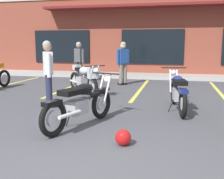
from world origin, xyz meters
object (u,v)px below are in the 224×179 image
at_px(motorcycle_foreground_classic, 81,103).
at_px(person_in_shorts_foreground, 123,61).
at_px(person_near_building, 79,59).
at_px(helmet_on_pavement, 123,137).
at_px(person_in_black_shirt, 48,70).
at_px(motorcycle_blue_standard, 178,91).
at_px(motorcycle_black_cruiser, 84,78).

xyz_separation_m(motorcycle_foreground_classic, person_in_shorts_foreground, (-0.24, 5.59, 0.49)).
bearing_deg(person_near_building, helmet_on_pavement, -65.04).
distance_m(person_in_black_shirt, person_near_building, 4.69).
relative_size(motorcycle_blue_standard, person_in_shorts_foreground, 1.26).
bearing_deg(motorcycle_blue_standard, person_in_shorts_foreground, 118.63).
bearing_deg(motorcycle_foreground_classic, person_in_black_shirt, 133.75).
height_order(motorcycle_black_cruiser, helmet_on_pavement, motorcycle_black_cruiser).
height_order(motorcycle_black_cruiser, person_in_shorts_foreground, person_in_shorts_foreground).
distance_m(person_in_shorts_foreground, person_near_building, 2.01).
xyz_separation_m(motorcycle_blue_standard, person_in_shorts_foreground, (-2.08, 3.81, 0.49)).
distance_m(motorcycle_blue_standard, person_in_shorts_foreground, 4.37).
relative_size(motorcycle_blue_standard, person_in_black_shirt, 1.26).
bearing_deg(person_in_shorts_foreground, person_in_black_shirt, -104.94).
bearing_deg(person_in_black_shirt, person_near_building, 100.36).
height_order(person_in_black_shirt, helmet_on_pavement, person_in_black_shirt).
xyz_separation_m(person_near_building, helmet_on_pavement, (3.19, -6.85, -0.82)).
relative_size(motorcycle_black_cruiser, helmet_on_pavement, 6.54).
xyz_separation_m(person_in_black_shirt, person_in_shorts_foreground, (1.12, 4.18, 0.00)).
height_order(motorcycle_blue_standard, helmet_on_pavement, motorcycle_blue_standard).
distance_m(motorcycle_black_cruiser, person_in_black_shirt, 1.96).
bearing_deg(motorcycle_black_cruiser, person_in_shorts_foreground, 70.46).
height_order(person_near_building, helmet_on_pavement, person_near_building).
xyz_separation_m(motorcycle_blue_standard, person_in_black_shirt, (-3.19, -0.37, 0.49)).
bearing_deg(helmet_on_pavement, motorcycle_blue_standard, 72.03).
xyz_separation_m(motorcycle_foreground_classic, motorcycle_blue_standard, (1.84, 1.79, 0.00)).
distance_m(motorcycle_foreground_classic, motorcycle_blue_standard, 2.57).
bearing_deg(motorcycle_foreground_classic, person_near_building, 110.01).
xyz_separation_m(motorcycle_foreground_classic, helmet_on_pavement, (0.99, -0.83, -0.33)).
xyz_separation_m(person_in_black_shirt, person_near_building, (-0.84, 4.61, 0.00)).
bearing_deg(person_in_black_shirt, motorcycle_foreground_classic, -46.25).
bearing_deg(person_in_black_shirt, helmet_on_pavement, -43.68).
relative_size(motorcycle_black_cruiser, motorcycle_blue_standard, 0.81).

